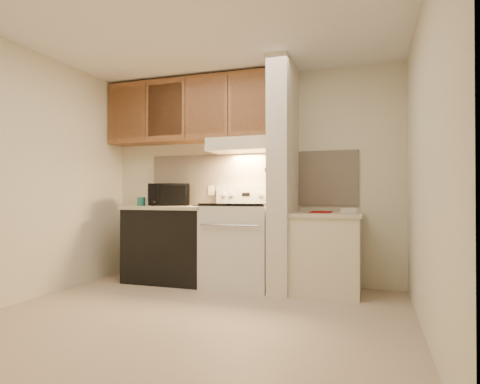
% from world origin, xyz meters
% --- Properties ---
extents(floor, '(3.60, 3.60, 0.00)m').
position_xyz_m(floor, '(0.00, 0.00, 0.00)').
color(floor, '#BAA58C').
rests_on(floor, ground).
extents(ceiling, '(3.60, 3.60, 0.00)m').
position_xyz_m(ceiling, '(0.00, 0.00, 2.50)').
color(ceiling, white).
rests_on(ceiling, wall_back).
extents(wall_back, '(3.60, 2.50, 0.02)m').
position_xyz_m(wall_back, '(0.00, 1.50, 1.25)').
color(wall_back, beige).
rests_on(wall_back, floor).
extents(wall_left, '(0.02, 3.00, 2.50)m').
position_xyz_m(wall_left, '(-1.80, 0.00, 1.25)').
color(wall_left, beige).
rests_on(wall_left, floor).
extents(wall_right, '(0.02, 3.00, 2.50)m').
position_xyz_m(wall_right, '(1.80, 0.00, 1.25)').
color(wall_right, beige).
rests_on(wall_right, floor).
extents(backsplash, '(2.60, 0.02, 0.63)m').
position_xyz_m(backsplash, '(0.00, 1.49, 1.24)').
color(backsplash, beige).
rests_on(backsplash, wall_back).
extents(range_body, '(0.76, 0.65, 0.92)m').
position_xyz_m(range_body, '(0.00, 1.16, 0.46)').
color(range_body, silver).
rests_on(range_body, floor).
extents(oven_window, '(0.50, 0.01, 0.30)m').
position_xyz_m(oven_window, '(0.00, 0.84, 0.50)').
color(oven_window, black).
rests_on(oven_window, range_body).
extents(oven_handle, '(0.65, 0.02, 0.02)m').
position_xyz_m(oven_handle, '(0.00, 0.80, 0.72)').
color(oven_handle, silver).
rests_on(oven_handle, range_body).
extents(cooktop, '(0.74, 0.64, 0.03)m').
position_xyz_m(cooktop, '(0.00, 1.16, 0.94)').
color(cooktop, black).
rests_on(cooktop, range_body).
extents(range_backguard, '(0.76, 0.08, 0.20)m').
position_xyz_m(range_backguard, '(0.00, 1.44, 1.05)').
color(range_backguard, silver).
rests_on(range_backguard, range_body).
extents(range_display, '(0.10, 0.01, 0.04)m').
position_xyz_m(range_display, '(0.00, 1.40, 1.05)').
color(range_display, black).
rests_on(range_display, range_backguard).
extents(range_knob_left_outer, '(0.05, 0.02, 0.05)m').
position_xyz_m(range_knob_left_outer, '(-0.28, 1.40, 1.05)').
color(range_knob_left_outer, silver).
rests_on(range_knob_left_outer, range_backguard).
extents(range_knob_left_inner, '(0.05, 0.02, 0.05)m').
position_xyz_m(range_knob_left_inner, '(-0.18, 1.40, 1.05)').
color(range_knob_left_inner, silver).
rests_on(range_knob_left_inner, range_backguard).
extents(range_knob_right_inner, '(0.05, 0.02, 0.05)m').
position_xyz_m(range_knob_right_inner, '(0.18, 1.40, 1.05)').
color(range_knob_right_inner, silver).
rests_on(range_knob_right_inner, range_backguard).
extents(range_knob_right_outer, '(0.05, 0.02, 0.05)m').
position_xyz_m(range_knob_right_outer, '(0.28, 1.40, 1.05)').
color(range_knob_right_outer, silver).
rests_on(range_knob_right_outer, range_backguard).
extents(dishwasher_front, '(1.00, 0.63, 0.87)m').
position_xyz_m(dishwasher_front, '(-0.88, 1.17, 0.43)').
color(dishwasher_front, black).
rests_on(dishwasher_front, floor).
extents(left_countertop, '(1.04, 0.67, 0.04)m').
position_xyz_m(left_countertop, '(-0.88, 1.17, 0.89)').
color(left_countertop, beige).
rests_on(left_countertop, dishwasher_front).
extents(spoon_rest, '(0.24, 0.14, 0.02)m').
position_xyz_m(spoon_rest, '(-0.48, 1.18, 0.92)').
color(spoon_rest, black).
rests_on(spoon_rest, left_countertop).
extents(teal_jar, '(0.10, 0.10, 0.11)m').
position_xyz_m(teal_jar, '(-1.23, 1.06, 0.96)').
color(teal_jar, '#20695E').
rests_on(teal_jar, left_countertop).
extents(outlet, '(0.08, 0.01, 0.12)m').
position_xyz_m(outlet, '(-0.48, 1.48, 1.10)').
color(outlet, beige).
rests_on(outlet, backsplash).
extents(microwave, '(0.58, 0.50, 0.27)m').
position_xyz_m(microwave, '(-0.93, 1.23, 1.05)').
color(microwave, black).
rests_on(microwave, left_countertop).
extents(partition_pillar, '(0.22, 0.70, 2.50)m').
position_xyz_m(partition_pillar, '(0.51, 1.15, 1.25)').
color(partition_pillar, silver).
rests_on(partition_pillar, floor).
extents(pillar_trim, '(0.01, 0.70, 0.04)m').
position_xyz_m(pillar_trim, '(0.39, 1.15, 1.30)').
color(pillar_trim, brown).
rests_on(pillar_trim, partition_pillar).
extents(knife_strip, '(0.02, 0.42, 0.04)m').
position_xyz_m(knife_strip, '(0.39, 1.10, 1.32)').
color(knife_strip, black).
rests_on(knife_strip, partition_pillar).
extents(knife_blade_a, '(0.01, 0.03, 0.16)m').
position_xyz_m(knife_blade_a, '(0.38, 0.94, 1.22)').
color(knife_blade_a, silver).
rests_on(knife_blade_a, knife_strip).
extents(knife_handle_a, '(0.02, 0.02, 0.10)m').
position_xyz_m(knife_handle_a, '(0.38, 0.95, 1.37)').
color(knife_handle_a, black).
rests_on(knife_handle_a, knife_strip).
extents(knife_blade_b, '(0.01, 0.04, 0.18)m').
position_xyz_m(knife_blade_b, '(0.38, 1.02, 1.21)').
color(knife_blade_b, silver).
rests_on(knife_blade_b, knife_strip).
extents(knife_handle_b, '(0.02, 0.02, 0.10)m').
position_xyz_m(knife_handle_b, '(0.38, 1.01, 1.37)').
color(knife_handle_b, black).
rests_on(knife_handle_b, knife_strip).
extents(knife_blade_c, '(0.01, 0.04, 0.20)m').
position_xyz_m(knife_blade_c, '(0.38, 1.09, 1.20)').
color(knife_blade_c, silver).
rests_on(knife_blade_c, knife_strip).
extents(knife_handle_c, '(0.02, 0.02, 0.10)m').
position_xyz_m(knife_handle_c, '(0.38, 1.09, 1.37)').
color(knife_handle_c, black).
rests_on(knife_handle_c, knife_strip).
extents(knife_blade_d, '(0.01, 0.04, 0.16)m').
position_xyz_m(knife_blade_d, '(0.38, 1.18, 1.22)').
color(knife_blade_d, silver).
rests_on(knife_blade_d, knife_strip).
extents(knife_handle_d, '(0.02, 0.02, 0.10)m').
position_xyz_m(knife_handle_d, '(0.38, 1.17, 1.37)').
color(knife_handle_d, black).
rests_on(knife_handle_d, knife_strip).
extents(knife_blade_e, '(0.01, 0.04, 0.18)m').
position_xyz_m(knife_blade_e, '(0.38, 1.26, 1.21)').
color(knife_blade_e, silver).
rests_on(knife_blade_e, knife_strip).
extents(knife_handle_e, '(0.02, 0.02, 0.10)m').
position_xyz_m(knife_handle_e, '(0.38, 1.27, 1.37)').
color(knife_handle_e, black).
rests_on(knife_handle_e, knife_strip).
extents(oven_mitt, '(0.03, 0.11, 0.26)m').
position_xyz_m(oven_mitt, '(0.38, 1.32, 1.21)').
color(oven_mitt, gray).
rests_on(oven_mitt, partition_pillar).
extents(right_cab_base, '(0.70, 0.60, 0.81)m').
position_xyz_m(right_cab_base, '(0.97, 1.15, 0.40)').
color(right_cab_base, beige).
rests_on(right_cab_base, floor).
extents(right_countertop, '(0.74, 0.64, 0.04)m').
position_xyz_m(right_countertop, '(0.97, 1.15, 0.83)').
color(right_countertop, beige).
rests_on(right_countertop, right_cab_base).
extents(red_folder, '(0.23, 0.31, 0.01)m').
position_xyz_m(red_folder, '(0.91, 1.25, 0.85)').
color(red_folder, '#9E0003').
rests_on(red_folder, right_countertop).
extents(white_box, '(0.18, 0.12, 0.04)m').
position_xyz_m(white_box, '(1.19, 1.33, 0.87)').
color(white_box, white).
rests_on(white_box, right_countertop).
extents(range_hood, '(0.78, 0.44, 0.15)m').
position_xyz_m(range_hood, '(0.00, 1.28, 1.62)').
color(range_hood, beige).
rests_on(range_hood, upper_cabinets).
extents(hood_lip, '(0.78, 0.04, 0.06)m').
position_xyz_m(hood_lip, '(0.00, 1.07, 1.58)').
color(hood_lip, beige).
rests_on(hood_lip, range_hood).
extents(upper_cabinets, '(2.18, 0.33, 0.77)m').
position_xyz_m(upper_cabinets, '(-0.69, 1.32, 2.08)').
color(upper_cabinets, brown).
rests_on(upper_cabinets, wall_back).
extents(cab_door_a, '(0.46, 0.01, 0.63)m').
position_xyz_m(cab_door_a, '(-1.51, 1.17, 2.08)').
color(cab_door_a, brown).
rests_on(cab_door_a, upper_cabinets).
extents(cab_gap_a, '(0.01, 0.01, 0.73)m').
position_xyz_m(cab_gap_a, '(-1.23, 1.16, 2.08)').
color(cab_gap_a, black).
rests_on(cab_gap_a, upper_cabinets).
extents(cab_door_b, '(0.46, 0.01, 0.63)m').
position_xyz_m(cab_door_b, '(-0.96, 1.17, 2.08)').
color(cab_door_b, brown).
rests_on(cab_door_b, upper_cabinets).
extents(cab_gap_b, '(0.01, 0.01, 0.73)m').
position_xyz_m(cab_gap_b, '(-0.69, 1.16, 2.08)').
color(cab_gap_b, black).
rests_on(cab_gap_b, upper_cabinets).
extents(cab_door_c, '(0.46, 0.01, 0.63)m').
position_xyz_m(cab_door_c, '(-0.42, 1.17, 2.08)').
color(cab_door_c, brown).
rests_on(cab_door_c, upper_cabinets).
extents(cab_gap_c, '(0.01, 0.01, 0.73)m').
position_xyz_m(cab_gap_c, '(-0.14, 1.16, 2.08)').
color(cab_gap_c, black).
rests_on(cab_gap_c, upper_cabinets).
extents(cab_door_d, '(0.46, 0.01, 0.63)m').
position_xyz_m(cab_door_d, '(0.13, 1.17, 2.08)').
color(cab_door_d, brown).
rests_on(cab_door_d, upper_cabinets).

